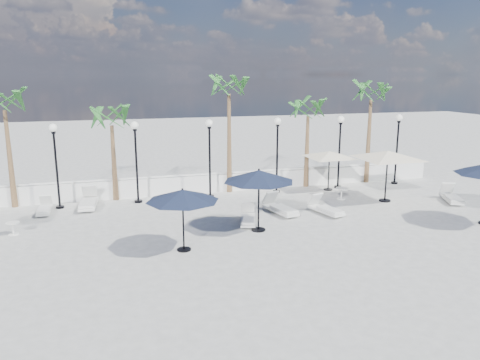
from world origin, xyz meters
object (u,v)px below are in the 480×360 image
object	(u,v)px
parasol_navy_left	(183,196)
parasol_cream_sq_a	(388,151)
lounger_4	(326,209)
lounger_7	(452,197)
lounger_5	(248,218)
lounger_3	(88,202)
lounger_2	(44,209)
parasol_navy_mid	(259,176)
parasol_cream_sq_b	(330,152)
lounger_6	(280,208)

from	to	relation	value
parasol_navy_left	parasol_cream_sq_a	world-z (taller)	parasol_cream_sq_a
lounger_4	lounger_7	xyz separation A→B (m)	(6.63, 0.09, 0.01)
lounger_4	lounger_5	xyz separation A→B (m)	(-3.65, -0.33, -0.01)
lounger_7	parasol_navy_left	world-z (taller)	parasol_navy_left
lounger_3	parasol_cream_sq_a	xyz separation A→B (m)	(13.63, -2.80, 2.16)
lounger_4	lounger_7	world-z (taller)	lounger_7
lounger_7	lounger_5	bearing A→B (deg)	-154.31
lounger_5	lounger_7	distance (m)	10.29
lounger_2	lounger_5	xyz separation A→B (m)	(8.14, -3.86, 0.02)
lounger_5	lounger_2	bearing A→B (deg)	171.82
lounger_5	parasol_cream_sq_a	size ratio (longest dim) A/B	0.35
lounger_2	lounger_7	size ratio (longest dim) A/B	0.82
lounger_5	parasol_cream_sq_a	bearing A→B (deg)	28.27
lounger_3	lounger_4	size ratio (longest dim) A/B	1.13
parasol_navy_mid	parasol_cream_sq_b	size ratio (longest dim) A/B	0.62
lounger_2	parasol_cream_sq_b	world-z (taller)	parasol_cream_sq_b
lounger_6	lounger_2	bearing A→B (deg)	150.56
parasol_navy_left	parasol_navy_mid	size ratio (longest dim) A/B	0.91
parasol_cream_sq_b	parasol_navy_mid	bearing A→B (deg)	-137.15
parasol_navy_mid	parasol_cream_sq_b	distance (m)	7.63
lounger_4	parasol_cream_sq_b	bearing A→B (deg)	47.44
lounger_3	lounger_7	bearing A→B (deg)	-9.20
lounger_2	parasol_cream_sq_b	size ratio (longest dim) A/B	0.37
lounger_2	parasol_cream_sq_a	world-z (taller)	parasol_cream_sq_a
lounger_3	lounger_5	world-z (taller)	lounger_3
parasol_navy_left	lounger_3	bearing A→B (deg)	116.92
lounger_2	lounger_7	bearing A→B (deg)	-10.12
lounger_7	parasol_cream_sq_b	distance (m)	6.21
lounger_7	parasol_navy_left	bearing A→B (deg)	-145.25
lounger_6	parasol_navy_mid	size ratio (longest dim) A/B	0.77
lounger_7	parasol_navy_mid	xyz separation A→B (m)	(-10.15, -1.39, 1.92)
parasol_navy_mid	parasol_cream_sq_b	world-z (taller)	parasol_navy_mid
lounger_6	lounger_7	distance (m)	8.54
lounger_2	lounger_3	xyz separation A→B (m)	(1.83, 0.38, 0.07)
lounger_4	lounger_6	xyz separation A→B (m)	(-1.90, 0.59, 0.02)
lounger_7	lounger_6	bearing A→B (deg)	-159.99
parasol_cream_sq_a	parasol_navy_left	bearing A→B (deg)	-160.33
lounger_4	lounger_6	distance (m)	1.99
lounger_2	parasol_navy_mid	bearing A→B (deg)	-29.84
lounger_4	lounger_7	bearing A→B (deg)	-13.83
lounger_5	lounger_3	bearing A→B (deg)	163.32
lounger_3	lounger_6	distance (m)	8.72
parasol_navy_mid	lounger_5	bearing A→B (deg)	97.30
lounger_5	lounger_7	size ratio (longest dim) A/B	0.93
lounger_2	lounger_5	size ratio (longest dim) A/B	0.88
lounger_2	lounger_6	world-z (taller)	lounger_6
lounger_2	lounger_4	bearing A→B (deg)	-16.21
lounger_4	parasol_cream_sq_a	bearing A→B (deg)	2.21
lounger_6	lounger_3	bearing A→B (deg)	144.76
lounger_5	parasol_cream_sq_b	distance (m)	7.33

